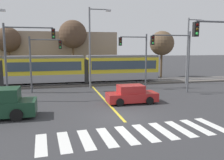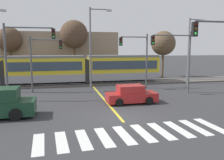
{
  "view_description": "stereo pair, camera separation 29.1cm",
  "coord_description": "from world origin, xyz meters",
  "px_view_note": "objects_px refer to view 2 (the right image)",
  "views": [
    {
      "loc": [
        -4.11,
        -14.71,
        4.7
      ],
      "look_at": [
        0.93,
        6.59,
        1.6
      ],
      "focal_mm": 38.0,
      "sensor_mm": 36.0,
      "label": 1
    },
    {
      "loc": [
        -3.83,
        -14.78,
        4.7
      ],
      "look_at": [
        0.93,
        6.59,
        1.6
      ],
      "focal_mm": 38.0,
      "sensor_mm": 36.0,
      "label": 2
    }
  ],
  "objects_px": {
    "sedan_crossing": "(131,95)",
    "bare_tree_far_west": "(10,40)",
    "traffic_light_mid_left": "(22,50)",
    "traffic_light_far_left": "(42,55)",
    "bare_tree_east": "(163,43)",
    "street_lamp_east": "(190,47)",
    "light_rail_tram": "(47,69)",
    "bare_tree_west": "(74,35)",
    "traffic_light_far_right": "(138,53)",
    "street_lamp_centre": "(92,43)",
    "traffic_light_mid_right": "(177,52)"
  },
  "relations": [
    {
      "from": "street_lamp_east",
      "to": "bare_tree_west",
      "type": "bearing_deg",
      "value": 155.93
    },
    {
      "from": "sedan_crossing",
      "to": "bare_tree_far_west",
      "type": "height_order",
      "value": "bare_tree_far_west"
    },
    {
      "from": "street_lamp_east",
      "to": "traffic_light_mid_right",
      "type": "bearing_deg",
      "value": -131.23
    },
    {
      "from": "traffic_light_far_right",
      "to": "traffic_light_mid_left",
      "type": "xyz_separation_m",
      "value": [
        -11.55,
        -3.47,
        0.42
      ]
    },
    {
      "from": "street_lamp_centre",
      "to": "bare_tree_far_west",
      "type": "xyz_separation_m",
      "value": [
        -10.02,
        7.35,
        0.45
      ]
    },
    {
      "from": "traffic_light_far_right",
      "to": "bare_tree_far_west",
      "type": "bearing_deg",
      "value": 149.09
    },
    {
      "from": "traffic_light_mid_left",
      "to": "street_lamp_east",
      "type": "relative_size",
      "value": 0.81
    },
    {
      "from": "sedan_crossing",
      "to": "bare_tree_east",
      "type": "distance_m",
      "value": 18.44
    },
    {
      "from": "light_rail_tram",
      "to": "traffic_light_far_left",
      "type": "distance_m",
      "value": 4.43
    },
    {
      "from": "light_rail_tram",
      "to": "bare_tree_far_west",
      "type": "height_order",
      "value": "bare_tree_far_west"
    },
    {
      "from": "traffic_light_mid_right",
      "to": "bare_tree_west",
      "type": "bearing_deg",
      "value": 129.63
    },
    {
      "from": "traffic_light_far_right",
      "to": "sedan_crossing",
      "type": "bearing_deg",
      "value": -112.73
    },
    {
      "from": "traffic_light_far_right",
      "to": "bare_tree_east",
      "type": "xyz_separation_m",
      "value": [
        6.94,
        8.6,
        1.15
      ]
    },
    {
      "from": "street_lamp_centre",
      "to": "bare_tree_west",
      "type": "xyz_separation_m",
      "value": [
        -1.62,
        6.52,
        1.21
      ]
    },
    {
      "from": "traffic_light_mid_left",
      "to": "street_lamp_centre",
      "type": "height_order",
      "value": "street_lamp_centre"
    },
    {
      "from": "traffic_light_mid_right",
      "to": "traffic_light_mid_left",
      "type": "xyz_separation_m",
      "value": [
        -14.51,
        -0.18,
        0.3
      ]
    },
    {
      "from": "light_rail_tram",
      "to": "bare_tree_west",
      "type": "distance_m",
      "value": 6.68
    },
    {
      "from": "sedan_crossing",
      "to": "traffic_light_mid_right",
      "type": "distance_m",
      "value": 7.35
    },
    {
      "from": "street_lamp_centre",
      "to": "bare_tree_east",
      "type": "height_order",
      "value": "street_lamp_centre"
    },
    {
      "from": "traffic_light_far_left",
      "to": "bare_tree_far_west",
      "type": "relative_size",
      "value": 0.79
    },
    {
      "from": "light_rail_tram",
      "to": "street_lamp_centre",
      "type": "relative_size",
      "value": 3.12
    },
    {
      "from": "traffic_light_mid_right",
      "to": "traffic_light_far_left",
      "type": "height_order",
      "value": "traffic_light_mid_right"
    },
    {
      "from": "light_rail_tram",
      "to": "traffic_light_far_left",
      "type": "bearing_deg",
      "value": -92.68
    },
    {
      "from": "traffic_light_mid_right",
      "to": "traffic_light_far_right",
      "type": "relative_size",
      "value": 1.02
    },
    {
      "from": "bare_tree_far_west",
      "to": "light_rail_tram",
      "type": "bearing_deg",
      "value": -43.12
    },
    {
      "from": "traffic_light_mid_right",
      "to": "bare_tree_west",
      "type": "relative_size",
      "value": 0.75
    },
    {
      "from": "street_lamp_centre",
      "to": "street_lamp_east",
      "type": "xyz_separation_m",
      "value": [
        12.28,
        0.32,
        -0.45
      ]
    },
    {
      "from": "street_lamp_centre",
      "to": "street_lamp_east",
      "type": "bearing_deg",
      "value": 1.47
    },
    {
      "from": "traffic_light_mid_right",
      "to": "bare_tree_east",
      "type": "xyz_separation_m",
      "value": [
        3.98,
        11.89,
        1.03
      ]
    },
    {
      "from": "traffic_light_mid_left",
      "to": "bare_tree_east",
      "type": "xyz_separation_m",
      "value": [
        18.49,
        12.07,
        0.73
      ]
    },
    {
      "from": "sedan_crossing",
      "to": "street_lamp_east",
      "type": "xyz_separation_m",
      "value": [
        10.17,
        8.31,
        3.96
      ]
    },
    {
      "from": "sedan_crossing",
      "to": "traffic_light_far_right",
      "type": "xyz_separation_m",
      "value": [
        2.71,
        6.46,
        3.32
      ]
    },
    {
      "from": "traffic_light_mid_right",
      "to": "street_lamp_east",
      "type": "bearing_deg",
      "value": 48.77
    },
    {
      "from": "bare_tree_far_west",
      "to": "bare_tree_east",
      "type": "bearing_deg",
      "value": -0.75
    },
    {
      "from": "sedan_crossing",
      "to": "bare_tree_far_west",
      "type": "relative_size",
      "value": 0.58
    },
    {
      "from": "bare_tree_far_west",
      "to": "bare_tree_east",
      "type": "distance_m",
      "value": 21.79
    },
    {
      "from": "traffic_light_far_right",
      "to": "traffic_light_mid_left",
      "type": "relative_size",
      "value": 0.92
    },
    {
      "from": "sedan_crossing",
      "to": "traffic_light_far_left",
      "type": "bearing_deg",
      "value": 137.91
    },
    {
      "from": "traffic_light_far_right",
      "to": "street_lamp_centre",
      "type": "height_order",
      "value": "street_lamp_centre"
    },
    {
      "from": "traffic_light_mid_left",
      "to": "street_lamp_east",
      "type": "distance_m",
      "value": 19.74
    },
    {
      "from": "bare_tree_far_west",
      "to": "bare_tree_west",
      "type": "bearing_deg",
      "value": -5.66
    },
    {
      "from": "traffic_light_far_right",
      "to": "traffic_light_far_left",
      "type": "relative_size",
      "value": 1.06
    },
    {
      "from": "traffic_light_mid_left",
      "to": "bare_tree_far_west",
      "type": "relative_size",
      "value": 0.91
    },
    {
      "from": "light_rail_tram",
      "to": "street_lamp_centre",
      "type": "distance_m",
      "value": 6.67
    },
    {
      "from": "bare_tree_far_west",
      "to": "street_lamp_east",
      "type": "bearing_deg",
      "value": -17.51
    },
    {
      "from": "traffic_light_far_left",
      "to": "bare_tree_west",
      "type": "height_order",
      "value": "bare_tree_west"
    },
    {
      "from": "street_lamp_east",
      "to": "sedan_crossing",
      "type": "bearing_deg",
      "value": -140.76
    },
    {
      "from": "street_lamp_centre",
      "to": "street_lamp_east",
      "type": "relative_size",
      "value": 1.1
    },
    {
      "from": "bare_tree_east",
      "to": "street_lamp_east",
      "type": "bearing_deg",
      "value": -85.6
    },
    {
      "from": "traffic_light_mid_left",
      "to": "traffic_light_far_left",
      "type": "xyz_separation_m",
      "value": [
        1.35,
        3.78,
        -0.63
      ]
    }
  ]
}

